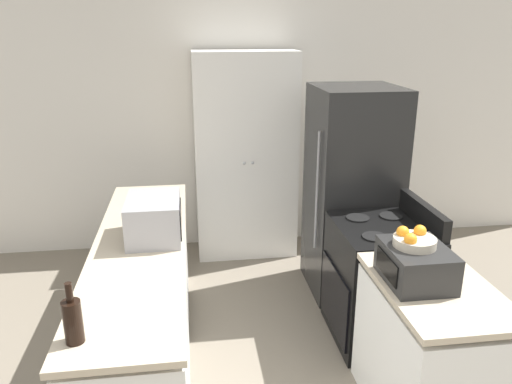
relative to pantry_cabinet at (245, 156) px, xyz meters
The scene contains 10 objects.
wall_back 0.41m from the pantry_cabinet, 102.65° to the left, with size 7.00×0.06×2.60m.
counter_left 2.00m from the pantry_cabinet, 117.92° to the right, with size 0.60×2.48×0.89m.
counter_right 2.65m from the pantry_cabinet, 72.73° to the right, with size 0.60×0.92×0.89m.
pantry_cabinet is the anchor object (origin of this frame).
stove 1.89m from the pantry_cabinet, 64.16° to the right, with size 0.66×0.72×1.05m.
refrigerator 1.19m from the pantry_cabinet, 47.03° to the right, with size 0.70×0.73×1.78m.
microwave 1.78m from the pantry_cabinet, 116.54° to the right, with size 0.35×0.47×0.27m.
wine_bottle 2.94m from the pantry_cabinet, 111.84° to the right, with size 0.08×0.08×0.30m.
toaster_oven 2.49m from the pantry_cabinet, 74.66° to the right, with size 0.34×0.40×0.21m.
fruit_bowl 2.47m from the pantry_cabinet, 74.85° to the right, with size 0.23×0.23×0.10m.
Camera 1 is at (-0.48, -1.70, 2.24)m, focal length 35.00 mm.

